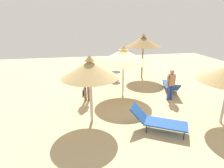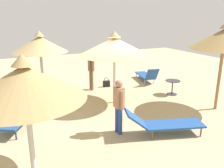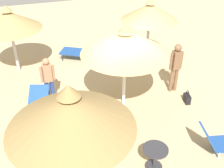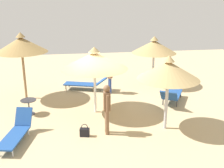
% 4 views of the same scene
% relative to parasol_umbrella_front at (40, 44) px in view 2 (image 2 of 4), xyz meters
% --- Properties ---
extents(ground, '(24.00, 24.00, 0.10)m').
position_rel_parasol_umbrella_front_xyz_m(ground, '(1.81, 2.01, -2.20)').
color(ground, tan).
extents(parasol_umbrella_front, '(2.14, 2.14, 2.68)m').
position_rel_parasol_umbrella_front_xyz_m(parasol_umbrella_front, '(0.00, 0.00, 0.00)').
color(parasol_umbrella_front, '#B2B2B7').
rests_on(parasol_umbrella_front, ground).
extents(parasol_umbrella_far_left, '(2.29, 2.29, 2.58)m').
position_rel_parasol_umbrella_front_xyz_m(parasol_umbrella_far_left, '(5.01, -1.02, -0.11)').
color(parasol_umbrella_far_left, '#B2B2B7').
rests_on(parasol_umbrella_far_left, ground).
extents(parasol_umbrella_center, '(2.28, 2.28, 3.04)m').
position_rel_parasol_umbrella_front_xyz_m(parasol_umbrella_center, '(3.95, 5.36, 0.34)').
color(parasol_umbrella_center, olive).
rests_on(parasol_umbrella_center, ground).
extents(parasol_umbrella_near_left, '(2.61, 2.61, 2.70)m').
position_rel_parasol_umbrella_front_xyz_m(parasol_umbrella_near_left, '(1.84, 2.33, 0.01)').
color(parasol_umbrella_near_left, white).
rests_on(parasol_umbrella_near_left, ground).
extents(lounge_chair_edge, '(2.10, 1.60, 0.86)m').
position_rel_parasol_umbrella_front_xyz_m(lounge_chair_edge, '(2.28, -1.06, -1.75)').
color(lounge_chair_edge, '#1E478C').
rests_on(lounge_chair_edge, ground).
extents(lounge_chair_back, '(2.02, 0.97, 0.84)m').
position_rel_parasol_umbrella_front_xyz_m(lounge_chair_back, '(-0.13, 5.10, -1.82)').
color(lounge_chair_back, '#1E478C').
rests_on(lounge_chair_back, ground).
extents(lounge_chair_far_right, '(1.25, 2.29, 0.75)m').
position_rel_parasol_umbrella_front_xyz_m(lounge_chair_far_right, '(4.67, 2.50, -1.80)').
color(lounge_chair_far_right, '#1E478C').
rests_on(lounge_chair_far_right, ground).
extents(person_standing_near_right, '(0.46, 0.24, 1.75)m').
position_rel_parasol_umbrella_front_xyz_m(person_standing_near_right, '(-0.07, 2.11, -1.14)').
color(person_standing_near_right, brown).
rests_on(person_standing_near_right, ground).
extents(person_standing_front, '(0.45, 0.23, 1.57)m').
position_rel_parasol_umbrella_front_xyz_m(person_standing_front, '(4.05, 1.41, -1.27)').
color(person_standing_front, navy).
rests_on(person_standing_front, ground).
extents(handbag, '(0.22, 0.35, 0.45)m').
position_rel_parasol_umbrella_front_xyz_m(handbag, '(-0.17, 2.89, -1.99)').
color(handbag, black).
rests_on(handbag, ground).
extents(side_table_round, '(0.62, 0.62, 0.61)m').
position_rel_parasol_umbrella_front_xyz_m(side_table_round, '(2.01, 4.98, -1.73)').
color(side_table_round, '#2D2D33').
rests_on(side_table_round, ground).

